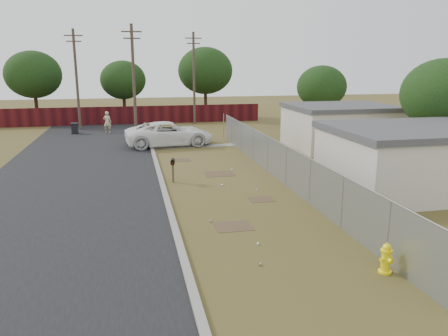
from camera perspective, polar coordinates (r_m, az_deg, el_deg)
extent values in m
plane|color=brown|center=(21.43, 0.23, -2.75)|extent=(120.00, 120.00, 0.00)
cube|color=black|center=(28.90, -17.99, 0.87)|extent=(9.00, 60.00, 0.02)
cube|color=gray|center=(28.75, -9.06, 1.41)|extent=(0.25, 60.00, 0.12)
cube|color=gray|center=(32.46, -4.12, 2.85)|extent=(6.20, 1.00, 0.03)
cylinder|color=gray|center=(14.30, 20.70, -7.89)|extent=(0.06, 0.06, 2.00)
cylinder|color=gray|center=(16.74, 15.21, -4.37)|extent=(0.06, 0.06, 2.00)
cylinder|color=gray|center=(19.33, 11.18, -1.75)|extent=(0.06, 0.06, 2.00)
cylinder|color=gray|center=(22.03, 8.14, 0.25)|extent=(0.06, 0.06, 2.00)
cylinder|color=gray|center=(24.80, 5.76, 1.80)|extent=(0.06, 0.06, 2.00)
cylinder|color=gray|center=(27.61, 3.86, 3.04)|extent=(0.06, 0.06, 2.00)
cylinder|color=gray|center=(30.46, 2.32, 4.05)|extent=(0.06, 0.06, 2.00)
cylinder|color=gray|center=(33.34, 1.03, 4.88)|extent=(0.06, 0.06, 2.00)
cylinder|color=gray|center=(36.24, -0.05, 5.58)|extent=(0.06, 0.06, 2.00)
cylinder|color=gray|center=(22.75, 7.36, 3.26)|extent=(0.04, 26.00, 0.04)
cube|color=gray|center=(22.95, 7.28, 0.81)|extent=(0.01, 26.00, 2.00)
cube|color=black|center=(23.13, 7.37, -0.88)|extent=(0.03, 26.00, 0.60)
cube|color=#470F11|center=(45.41, -14.15, 6.66)|extent=(30.00, 0.12, 1.80)
cylinder|color=#4F4034|center=(36.13, -11.68, 10.86)|extent=(0.24, 0.24, 9.00)
cube|color=#4F4034|center=(36.18, -11.99, 17.03)|extent=(1.60, 0.10, 0.10)
cube|color=#4F4034|center=(36.15, -11.95, 16.24)|extent=(1.30, 0.10, 0.10)
cylinder|color=#4F4034|center=(42.37, -18.68, 10.79)|extent=(0.24, 0.24, 9.00)
cube|color=#4F4034|center=(42.42, -19.09, 16.05)|extent=(1.60, 0.10, 0.10)
cube|color=#4F4034|center=(42.39, -19.04, 15.37)|extent=(1.30, 0.10, 0.10)
cylinder|color=#4F4034|center=(44.59, -3.94, 11.55)|extent=(0.24, 0.24, 9.00)
cube|color=#4F4034|center=(44.62, -4.02, 16.56)|extent=(1.60, 0.10, 0.10)
cube|color=#4F4034|center=(44.60, -4.01, 15.92)|extent=(1.30, 0.10, 0.10)
cube|color=beige|center=(22.99, 23.88, 0.79)|extent=(8.00, 6.00, 2.80)
cube|color=#454549|center=(22.73, 24.25, 4.60)|extent=(8.32, 6.24, 0.30)
cube|color=beige|center=(33.02, 14.91, 5.05)|extent=(7.00, 6.00, 2.80)
cube|color=#454549|center=(32.84, 15.07, 7.72)|extent=(7.28, 6.24, 0.30)
cylinder|color=#301E15|center=(50.22, -23.30, 7.45)|extent=(0.36, 0.36, 3.30)
ellipsoid|color=black|center=(50.04, -23.64, 11.12)|extent=(5.70, 5.70, 4.84)
cylinder|color=#301E15|center=(50.31, -12.88, 7.97)|extent=(0.36, 0.36, 2.86)
ellipsoid|color=black|center=(50.13, -13.04, 11.14)|extent=(4.94, 4.94, 4.20)
cylinder|color=#301E15|center=(49.99, -2.43, 8.64)|extent=(0.36, 0.36, 3.52)
ellipsoid|color=black|center=(49.82, -2.47, 12.58)|extent=(6.08, 6.08, 5.17)
cylinder|color=#301E15|center=(42.15, 12.44, 6.82)|extent=(0.36, 0.36, 2.64)
ellipsoid|color=black|center=(41.94, 12.62, 10.32)|extent=(4.56, 4.56, 3.88)
cylinder|color=#301E15|center=(29.89, 26.14, 3.33)|extent=(0.36, 0.36, 2.86)
ellipsoid|color=black|center=(29.59, 26.70, 8.65)|extent=(4.94, 4.94, 4.20)
cylinder|color=#FFEB0D|center=(14.03, 20.25, -12.58)|extent=(0.47, 0.47, 0.07)
cylinder|color=#FFEB0D|center=(13.89, 20.37, -11.32)|extent=(0.33, 0.33, 0.65)
cylinder|color=#FFEB0D|center=(13.76, 20.48, -10.08)|extent=(0.43, 0.43, 0.06)
sphere|color=#FFEB0D|center=(13.72, 20.51, -9.74)|extent=(0.32, 0.32, 0.26)
cylinder|color=#FFEB0D|center=(13.67, 20.56, -9.22)|extent=(0.06, 0.06, 0.07)
cylinder|color=#FFEB0D|center=(13.74, 19.95, -11.19)|extent=(0.14, 0.15, 0.12)
cylinder|color=#FFEB0D|center=(13.97, 20.84, -10.86)|extent=(0.14, 0.15, 0.12)
cylinder|color=#FFEB0D|center=(13.76, 20.89, -11.24)|extent=(0.19, 0.17, 0.16)
cube|color=brown|center=(22.65, -6.68, -0.60)|extent=(0.11, 0.11, 1.04)
cube|color=black|center=(22.52, -6.71, 0.76)|extent=(0.27, 0.52, 0.19)
cylinder|color=black|center=(22.50, -6.72, 0.99)|extent=(0.27, 0.52, 0.19)
cube|color=#AC110C|center=(22.26, -6.77, 0.60)|extent=(0.03, 0.04, 0.10)
imported|color=white|center=(32.79, -7.14, 4.46)|extent=(6.73, 3.55, 1.80)
imported|color=#C7B392|center=(39.97, -14.99, 5.81)|extent=(0.80, 0.63, 1.92)
cube|color=black|center=(40.37, -18.92, 4.87)|extent=(0.62, 0.62, 0.89)
cube|color=black|center=(40.31, -18.97, 5.53)|extent=(0.68, 0.68, 0.07)
cylinder|color=black|center=(40.14, -18.49, 4.35)|extent=(0.07, 0.19, 0.19)
cylinder|color=silver|center=(15.09, 4.47, -9.82)|extent=(0.09, 0.11, 0.07)
cylinder|color=#A9A9AD|center=(17.07, -1.83, -6.94)|extent=(0.07, 0.10, 0.07)
cylinder|color=silver|center=(21.23, 4.32, -2.84)|extent=(0.10, 0.12, 0.07)
cylinder|color=#A9A9AD|center=(13.66, 4.73, -12.42)|extent=(0.12, 0.12, 0.07)
cylinder|color=silver|center=(25.11, 1.02, -0.23)|extent=(0.12, 0.12, 0.07)
cylinder|color=#A9A9AD|center=(22.00, -0.27, -2.22)|extent=(0.10, 0.12, 0.07)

